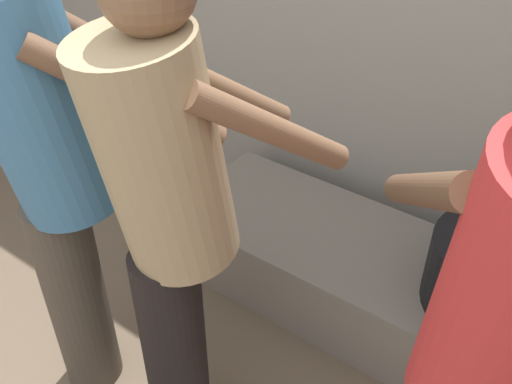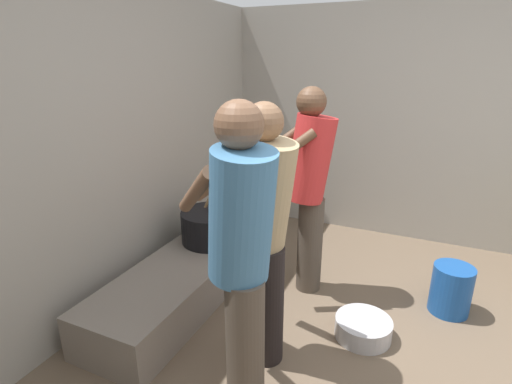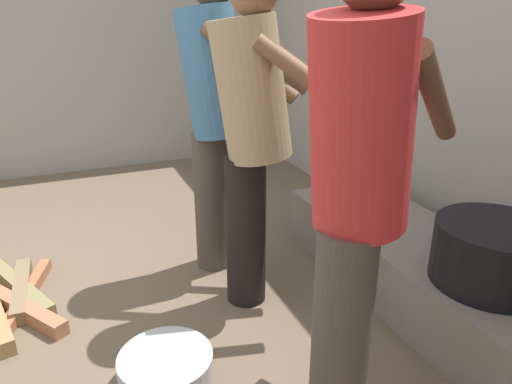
% 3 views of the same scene
% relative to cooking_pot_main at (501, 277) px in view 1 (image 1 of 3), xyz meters
% --- Properties ---
extents(hearth_ledge, '(1.81, 0.60, 0.33)m').
position_rel_cooking_pot_main_xyz_m(hearth_ledge, '(-0.41, 0.01, -0.30)').
color(hearth_ledge, slate).
rests_on(hearth_ledge, ground_plane).
extents(cooking_pot_main, '(0.50, 0.50, 0.72)m').
position_rel_cooking_pot_main_xyz_m(cooking_pot_main, '(0.00, 0.00, 0.00)').
color(cooking_pot_main, black).
rests_on(cooking_pot_main, hearth_ledge).
extents(cook_in_red_shirt, '(0.63, 0.74, 1.63)m').
position_rel_cooking_pot_main_xyz_m(cook_in_red_shirt, '(0.12, -0.80, 0.47)').
color(cook_in_red_shirt, '#4C4238').
rests_on(cook_in_red_shirt, ground_plane).
extents(cook_in_tan_shirt, '(0.54, 0.73, 1.60)m').
position_rel_cooking_pot_main_xyz_m(cook_in_tan_shirt, '(-0.73, -0.80, 0.46)').
color(cook_in_tan_shirt, black).
rests_on(cook_in_tan_shirt, ground_plane).
extents(cook_in_blue_shirt, '(0.68, 0.73, 1.65)m').
position_rel_cooking_pot_main_xyz_m(cook_in_blue_shirt, '(-1.13, -0.85, 0.49)').
color(cook_in_blue_shirt, '#4C4238').
rests_on(cook_in_blue_shirt, ground_plane).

